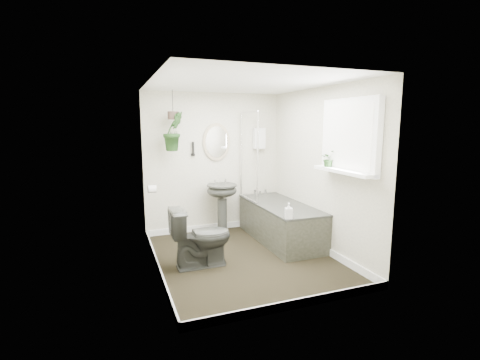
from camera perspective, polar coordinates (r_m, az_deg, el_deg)
name	(u,v)px	position (r m, az deg, el deg)	size (l,w,h in m)	color
floor	(244,259)	(4.82, 0.64, -12.80)	(2.30, 2.80, 0.02)	black
ceiling	(244,82)	(4.50, 0.70, 15.74)	(2.30, 2.80, 0.02)	white
wall_back	(214,163)	(5.84, -4.37, 2.82)	(2.30, 0.02, 2.30)	beige
wall_front	(299,195)	(3.26, 9.71, -2.38)	(2.30, 0.02, 2.30)	beige
wall_left	(153,179)	(4.24, -14.09, 0.14)	(0.02, 2.80, 2.30)	beige
wall_right	(320,170)	(5.05, 13.02, 1.61)	(0.02, 2.80, 2.30)	beige
skirting	(244,255)	(4.80, 0.65, -12.14)	(2.30, 2.80, 0.10)	white
bathtub	(280,222)	(5.47, 6.61, -6.85)	(0.72, 1.72, 0.58)	#2E302C
bath_screen	(249,156)	(5.59, 1.47, 3.90)	(0.04, 0.72, 1.40)	silver
shower_box	(259,138)	(6.02, 3.15, 6.84)	(0.20, 0.10, 0.35)	white
oval_mirror	(217,142)	(5.79, -3.86, 6.25)	(0.46, 0.03, 0.62)	tan
wall_sconce	(193,149)	(5.68, -7.69, 5.12)	(0.04, 0.04, 0.22)	black
toilet_roll_holder	(152,189)	(4.98, -14.24, -1.47)	(0.11, 0.11, 0.11)	white
window_recess	(350,136)	(4.41, 17.56, 6.86)	(0.08, 1.00, 0.90)	white
window_sill	(343,171)	(4.40, 16.58, 1.40)	(0.18, 1.00, 0.04)	white
window_blinds	(347,136)	(4.38, 17.10, 6.87)	(0.01, 0.86, 0.76)	white
toilet	(201,237)	(4.48, -6.42, -9.22)	(0.43, 0.76, 0.77)	#2E302C
pedestal_sink	(222,209)	(5.69, -2.95, -4.82)	(0.49, 0.42, 0.84)	#2E302C
sill_plant	(328,158)	(4.62, 14.31, 3.45)	(0.19, 0.17, 0.21)	black
hanging_plant	(173,131)	(5.39, -10.86, 7.85)	(0.33, 0.26, 0.59)	black
soap_bottle	(289,211)	(4.56, 8.00, -5.01)	(0.09, 0.10, 0.21)	black
hanging_pot	(173,115)	(5.39, -10.94, 10.35)	(0.16, 0.16, 0.12)	#403028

